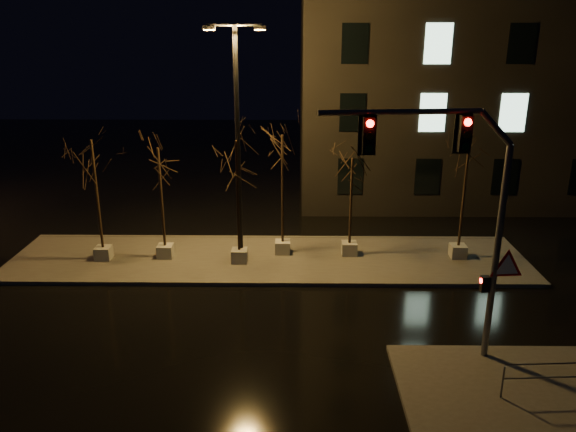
{
  "coord_description": "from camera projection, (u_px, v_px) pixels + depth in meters",
  "views": [
    {
      "loc": [
        1.12,
        -16.29,
        9.51
      ],
      "look_at": [
        0.87,
        3.69,
        2.8
      ],
      "focal_mm": 35.0,
      "sensor_mm": 36.0,
      "label": 1
    }
  ],
  "objects": [
    {
      "name": "tree_3",
      "position": [
        282.0,
        162.0,
        23.3
      ],
      "size": [
        1.8,
        1.8,
        5.36
      ],
      "color": "#A2A297",
      "rests_on": "median"
    },
    {
      "name": "traffic_signal_mast",
      "position": [
        461.0,
        202.0,
        15.29
      ],
      "size": [
        6.04,
        0.69,
        7.4
      ],
      "rotation": [
        0.0,
        0.0,
        0.1
      ],
      "color": "#5B5E63",
      "rests_on": "sidewalk_corner"
    },
    {
      "name": "ground",
      "position": [
        260.0,
        332.0,
        18.49
      ],
      "size": [
        90.0,
        90.0,
        0.0
      ],
      "primitive_type": "plane",
      "color": "black",
      "rests_on": "ground"
    },
    {
      "name": "sidewalk_corner",
      "position": [
        531.0,
        398.0,
        15.06
      ],
      "size": [
        7.0,
        5.0,
        0.15
      ],
      "primitive_type": "cube",
      "color": "#46443F",
      "rests_on": "ground"
    },
    {
      "name": "streetlight_main",
      "position": [
        237.0,
        131.0,
        22.13
      ],
      "size": [
        2.38,
        0.44,
        9.52
      ],
      "rotation": [
        0.0,
        0.0,
        0.07
      ],
      "color": "black",
      "rests_on": "median"
    },
    {
      "name": "tree_4",
      "position": [
        352.0,
        180.0,
        23.39
      ],
      "size": [
        1.8,
        1.8,
        4.39
      ],
      "color": "#A2A297",
      "rests_on": "median"
    },
    {
      "name": "median",
      "position": [
        269.0,
        259.0,
        24.15
      ],
      "size": [
        22.0,
        5.0,
        0.15
      ],
      "primitive_type": "cube",
      "color": "#46443F",
      "rests_on": "ground"
    },
    {
      "name": "tree_5",
      "position": [
        468.0,
        157.0,
        22.75
      ],
      "size": [
        1.8,
        1.8,
        5.8
      ],
      "color": "#A2A297",
      "rests_on": "median"
    },
    {
      "name": "tree_0",
      "position": [
        94.0,
        167.0,
        22.68
      ],
      "size": [
        1.8,
        1.8,
        5.28
      ],
      "color": "#A2A297",
      "rests_on": "median"
    },
    {
      "name": "tree_2",
      "position": [
        237.0,
        169.0,
        22.41
      ],
      "size": [
        1.8,
        1.8,
        5.3
      ],
      "color": "#A2A297",
      "rests_on": "median"
    },
    {
      "name": "building",
      "position": [
        514.0,
        64.0,
        33.0
      ],
      "size": [
        25.0,
        12.0,
        15.0
      ],
      "primitive_type": "cube",
      "color": "black",
      "rests_on": "ground"
    },
    {
      "name": "guard_rail_a",
      "position": [
        547.0,
        375.0,
        14.81
      ],
      "size": [
        2.38,
        0.19,
        1.03
      ],
      "rotation": [
        0.0,
        0.0,
        0.06
      ],
      "color": "#5B5E63",
      "rests_on": "sidewalk_corner"
    },
    {
      "name": "tree_1",
      "position": [
        160.0,
        173.0,
        22.97
      ],
      "size": [
        1.8,
        1.8,
        4.91
      ],
      "color": "#A2A297",
      "rests_on": "median"
    }
  ]
}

